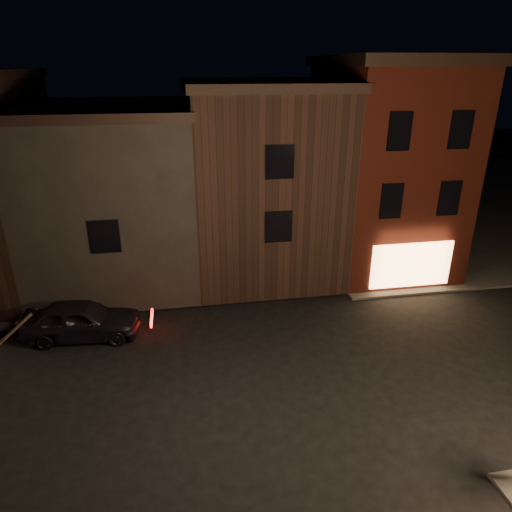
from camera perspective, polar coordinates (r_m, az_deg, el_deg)
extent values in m
plane|color=black|center=(16.55, 1.51, -15.19)|extent=(120.00, 120.00, 0.00)
cube|color=#2D2B28|center=(41.11, 24.17, 6.50)|extent=(30.00, 30.00, 0.12)
cube|color=#3F120B|center=(25.21, 15.65, 10.36)|extent=(6.00, 8.00, 10.00)
cube|color=black|center=(24.70, 17.02, 22.31)|extent=(6.50, 8.50, 0.50)
cube|color=#FFBB72|center=(22.85, 18.84, -1.06)|extent=(4.00, 0.12, 2.20)
cube|color=black|center=(24.29, 0.27, 9.53)|extent=(7.00, 10.00, 9.00)
cube|color=black|center=(23.67, 0.29, 20.68)|extent=(7.30, 10.30, 0.40)
cube|color=black|center=(24.26, -16.99, 7.31)|extent=(7.50, 10.00, 8.00)
cube|color=black|center=(23.57, -18.20, 17.17)|extent=(7.80, 10.30, 0.40)
imported|color=black|center=(19.66, -20.99, -7.46)|extent=(4.72, 2.21, 1.56)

